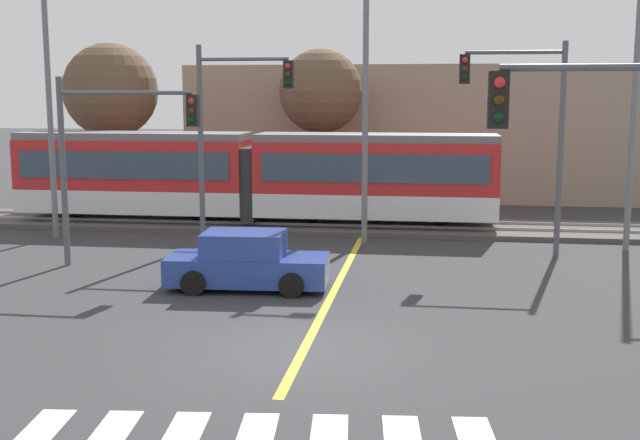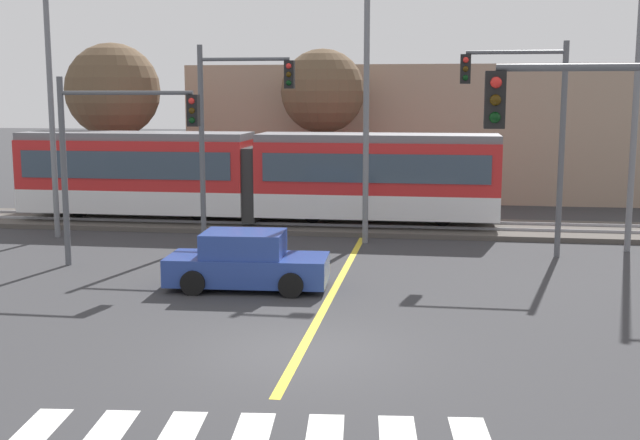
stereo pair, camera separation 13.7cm
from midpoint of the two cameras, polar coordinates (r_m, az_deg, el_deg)
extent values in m
plane|color=#333335|center=(16.17, -1.15, -9.35)|extent=(200.00, 200.00, 0.00)
cube|color=#4C4742|center=(30.64, 3.52, -0.45)|extent=(120.00, 4.00, 0.18)
cube|color=#939399|center=(29.91, 3.40, -0.41)|extent=(120.00, 0.08, 0.10)
cube|color=#939399|center=(31.32, 3.63, 0.01)|extent=(120.00, 0.08, 0.10)
cube|color=silver|center=(32.57, -12.70, 1.49)|extent=(9.00, 2.60, 0.90)
cube|color=red|center=(32.43, -12.78, 3.94)|extent=(9.00, 2.60, 1.90)
cube|color=#384756|center=(31.20, -13.66, 3.81)|extent=(8.28, 0.04, 1.04)
cube|color=slate|center=(32.36, -12.85, 5.86)|extent=(9.00, 2.39, 0.28)
cylinder|color=black|center=(31.83, -8.51, 0.62)|extent=(0.70, 0.20, 0.70)
cylinder|color=black|center=(33.60, -16.61, 0.78)|extent=(0.70, 0.20, 0.70)
cube|color=silver|center=(30.48, 4.21, 1.18)|extent=(9.00, 2.60, 0.90)
cube|color=red|center=(30.32, 4.24, 3.80)|extent=(9.00, 2.60, 1.90)
cube|color=#384756|center=(29.00, 4.05, 3.67)|extent=(8.28, 0.04, 1.04)
cube|color=slate|center=(30.24, 4.27, 5.86)|extent=(9.00, 2.39, 0.28)
cylinder|color=black|center=(30.46, 8.85, 0.24)|extent=(0.70, 0.20, 0.70)
cylinder|color=black|center=(30.82, -0.39, 0.45)|extent=(0.70, 0.20, 0.70)
cube|color=#2D2D2D|center=(31.10, -4.54, 2.63)|extent=(0.50, 2.34, 2.80)
cube|color=gold|center=(21.12, 1.21, -4.96)|extent=(0.20, 15.55, 0.01)
cube|color=#284293|center=(21.22, -4.97, -3.50)|extent=(4.28, 1.91, 0.72)
cube|color=#284293|center=(21.10, -5.26, -1.69)|extent=(2.17, 1.62, 0.64)
cube|color=#384756|center=(20.94, -2.57, -1.75)|extent=(0.17, 1.43, 0.52)
cube|color=#384756|center=(21.85, -4.88, -1.32)|extent=(1.78, 0.13, 0.48)
cylinder|color=black|center=(21.89, -1.31, -3.61)|extent=(0.65, 0.25, 0.64)
cylinder|color=black|center=(20.25, -1.88, -4.65)|extent=(0.65, 0.25, 0.64)
cylinder|color=black|center=(22.33, -7.75, -3.45)|extent=(0.65, 0.25, 0.64)
cylinder|color=black|center=(20.72, -8.83, -4.44)|extent=(0.65, 0.25, 0.64)
cylinder|color=#515459|center=(13.34, 20.34, 10.15)|extent=(3.50, 0.12, 0.12)
cube|color=black|center=(13.09, 12.63, 8.33)|extent=(0.32, 0.28, 0.90)
sphere|color=red|center=(12.94, 12.72, 9.52)|extent=(0.18, 0.18, 0.18)
sphere|color=#3A2706|center=(12.94, 12.67, 8.33)|extent=(0.18, 0.18, 0.18)
sphere|color=black|center=(12.95, 12.63, 7.13)|extent=(0.18, 0.18, 0.18)
cylinder|color=#515459|center=(27.21, -8.25, 5.19)|extent=(0.18, 0.18, 6.69)
cylinder|color=#515459|center=(26.79, -5.26, 11.32)|extent=(3.00, 0.12, 0.12)
cube|color=black|center=(26.46, -2.03, 10.30)|extent=(0.32, 0.28, 0.90)
sphere|color=red|center=(26.32, -2.09, 10.89)|extent=(0.18, 0.18, 0.18)
sphere|color=#3A2706|center=(26.31, -2.09, 10.31)|extent=(0.18, 0.18, 0.18)
sphere|color=black|center=(26.30, -2.09, 9.72)|extent=(0.18, 0.18, 0.18)
cylinder|color=#515459|center=(24.85, -17.59, 3.24)|extent=(0.18, 0.18, 5.58)
cylinder|color=#515459|center=(23.93, -13.49, 8.79)|extent=(4.00, 0.12, 0.12)
cube|color=black|center=(23.27, -8.83, 7.70)|extent=(0.32, 0.28, 0.90)
sphere|color=red|center=(23.12, -8.96, 8.36)|extent=(0.18, 0.18, 0.18)
sphere|color=#3A2706|center=(23.13, -8.94, 7.69)|extent=(0.18, 0.18, 0.18)
sphere|color=black|center=(23.13, -8.93, 7.02)|extent=(0.18, 0.18, 0.18)
cylinder|color=#515459|center=(25.98, 16.95, 4.72)|extent=(0.18, 0.18, 6.68)
cylinder|color=#515459|center=(25.78, 13.89, 11.51)|extent=(3.00, 0.12, 0.12)
cube|color=black|center=(25.67, 10.46, 10.51)|extent=(0.32, 0.28, 0.90)
sphere|color=red|center=(25.53, 10.48, 11.13)|extent=(0.18, 0.18, 0.18)
sphere|color=#3A2706|center=(25.52, 10.47, 10.52)|extent=(0.18, 0.18, 0.18)
sphere|color=black|center=(25.51, 10.45, 9.92)|extent=(0.18, 0.18, 0.18)
cylinder|color=slate|center=(29.90, -18.45, 7.71)|extent=(0.20, 0.20, 9.35)
cylinder|color=slate|center=(27.29, 3.45, 8.02)|extent=(0.20, 0.20, 9.30)
cylinder|color=slate|center=(27.63, 21.68, 7.88)|extent=(0.20, 0.20, 9.74)
cylinder|color=brown|center=(37.53, -14.24, 4.26)|extent=(0.32, 0.32, 4.40)
sphere|color=brown|center=(37.42, -14.42, 8.91)|extent=(4.21, 4.21, 4.21)
cylinder|color=brown|center=(36.14, 0.30, 4.42)|extent=(0.32, 0.32, 4.47)
sphere|color=brown|center=(36.03, 0.31, 9.15)|extent=(3.73, 3.73, 3.73)
cube|color=gray|center=(40.57, 9.03, 6.20)|extent=(24.88, 6.00, 6.45)
camera|label=1|loc=(0.07, -89.83, 0.03)|focal=45.00mm
camera|label=2|loc=(0.07, 90.17, -0.03)|focal=45.00mm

